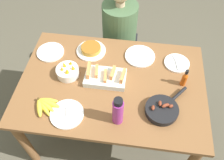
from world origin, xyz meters
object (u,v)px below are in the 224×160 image
(fruit_bowl_mango, at_px, (68,71))
(hot_sauce_bottle, at_px, (184,78))
(empty_plate_far_right, at_px, (67,114))
(person_figure, at_px, (119,43))
(melon_tray, at_px, (105,77))
(empty_plate_far_left, at_px, (177,63))
(empty_plate_mid_edge, at_px, (140,56))
(frittata_plate_center, at_px, (91,49))
(empty_plate_near_front, at_px, (50,52))
(banana_bunch, at_px, (45,105))
(water_bottle, at_px, (118,111))
(skillet, at_px, (162,110))

(fruit_bowl_mango, bearing_deg, hot_sauce_bottle, 1.74)
(empty_plate_far_right, relative_size, person_figure, 0.20)
(melon_tray, height_order, empty_plate_far_right, melon_tray)
(empty_plate_far_left, relative_size, person_figure, 0.17)
(empty_plate_far_right, distance_m, empty_plate_mid_edge, 0.80)
(melon_tray, distance_m, fruit_bowl_mango, 0.31)
(empty_plate_far_left, distance_m, fruit_bowl_mango, 0.91)
(frittata_plate_center, height_order, person_figure, person_figure)
(empty_plate_far_left, height_order, person_figure, person_figure)
(empty_plate_far_right, bearing_deg, empty_plate_near_front, 117.10)
(banana_bunch, relative_size, melon_tray, 0.61)
(fruit_bowl_mango, distance_m, person_figure, 0.85)
(empty_plate_mid_edge, bearing_deg, melon_tray, -131.99)
(melon_tray, bearing_deg, empty_plate_near_front, 156.30)
(banana_bunch, xyz_separation_m, person_figure, (0.43, 1.02, -0.29))
(empty_plate_far_right, relative_size, empty_plate_mid_edge, 0.94)
(empty_plate_mid_edge, distance_m, fruit_bowl_mango, 0.63)
(water_bottle, bearing_deg, fruit_bowl_mango, 141.58)
(frittata_plate_center, relative_size, fruit_bowl_mango, 1.42)
(empty_plate_mid_edge, bearing_deg, banana_bunch, -138.05)
(water_bottle, bearing_deg, empty_plate_far_right, -178.83)
(empty_plate_mid_edge, height_order, water_bottle, water_bottle)
(banana_bunch, bearing_deg, empty_plate_mid_edge, 41.95)
(melon_tray, height_order, empty_plate_far_left, melon_tray)
(empty_plate_far_right, xyz_separation_m, hot_sauce_bottle, (0.83, 0.39, 0.06))
(melon_tray, distance_m, empty_plate_near_front, 0.57)
(fruit_bowl_mango, bearing_deg, water_bottle, -38.42)
(empty_plate_near_front, distance_m, empty_plate_far_left, 1.09)
(melon_tray, relative_size, water_bottle, 1.26)
(empty_plate_far_right, xyz_separation_m, empty_plate_mid_edge, (0.48, 0.64, -0.00))
(empty_plate_far_left, relative_size, empty_plate_far_right, 0.87)
(melon_tray, bearing_deg, water_bottle, -67.77)
(person_figure, bearing_deg, fruit_bowl_mango, -115.50)
(empty_plate_far_right, distance_m, water_bottle, 0.38)
(banana_bunch, xyz_separation_m, empty_plate_near_front, (-0.12, 0.53, -0.01))
(skillet, distance_m, empty_plate_mid_edge, 0.56)
(melon_tray, xyz_separation_m, empty_plate_mid_edge, (0.26, 0.29, -0.02))
(frittata_plate_center, xyz_separation_m, water_bottle, (0.31, -0.64, 0.10))
(skillet, relative_size, frittata_plate_center, 1.34)
(empty_plate_far_right, bearing_deg, fruit_bowl_mango, 102.74)
(banana_bunch, xyz_separation_m, water_bottle, (0.54, -0.04, 0.10))
(hot_sauce_bottle, bearing_deg, skillet, -120.50)
(empty_plate_far_right, height_order, person_figure, person_figure)
(frittata_plate_center, bearing_deg, empty_plate_far_left, -3.50)
(banana_bunch, distance_m, skillet, 0.85)
(empty_plate_mid_edge, bearing_deg, empty_plate_near_front, -175.76)
(empty_plate_mid_edge, bearing_deg, frittata_plate_center, 179.11)
(water_bottle, distance_m, hot_sauce_bottle, 0.61)
(melon_tray, bearing_deg, empty_plate_far_right, -122.48)
(empty_plate_far_left, distance_m, person_figure, 0.77)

